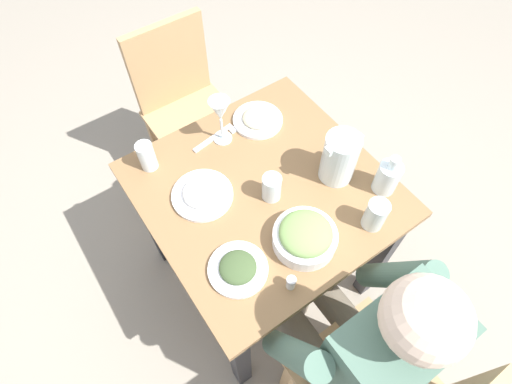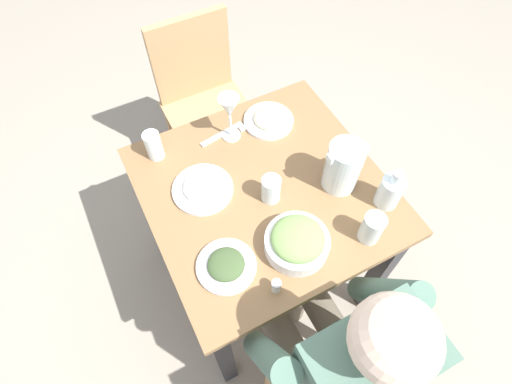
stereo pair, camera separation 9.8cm
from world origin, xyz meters
TOP-DOWN VIEW (x-y plane):
  - ground_plane at (0.00, 0.00)m, footprint 8.00×8.00m
  - dining_table at (0.00, 0.00)m, footprint 0.81×0.81m
  - chair_far at (0.06, 0.75)m, footprint 0.40×0.40m
  - diner_near at (-0.05, -0.54)m, footprint 0.48×0.53m
  - water_pitcher at (0.24, -0.10)m, footprint 0.16×0.12m
  - salad_bowl at (-0.02, -0.24)m, footprint 0.20×0.20m
  - plate_beans at (0.16, 0.27)m, footprint 0.19×0.19m
  - plate_yoghurt at (-0.19, 0.09)m, footprint 0.21×0.21m
  - plate_dolmas at (-0.24, -0.20)m, footprint 0.19×0.19m
  - water_glass_far_right at (0.21, -0.32)m, footprint 0.07×0.07m
  - water_glass_by_pitcher at (-0.28, 0.31)m, footprint 0.06×0.06m
  - water_glass_near_right at (0.00, -0.04)m, footprint 0.07×0.07m
  - wine_glass at (-0.00, 0.27)m, footprint 0.08×0.08m
  - oil_carafe at (0.34, -0.24)m, footprint 0.08×0.08m
  - salt_shaker at (-0.14, -0.34)m, footprint 0.03×0.03m
  - fork_near at (0.13, 0.28)m, footprint 0.17×0.03m
  - knife_near at (-0.03, 0.29)m, footprint 0.19×0.05m

SIDE VIEW (x-z plane):
  - ground_plane at x=0.00m, z-range 0.00..0.00m
  - chair_far at x=0.06m, z-range 0.06..0.96m
  - dining_table at x=0.00m, z-range 0.23..0.99m
  - diner_near at x=-0.05m, z-range 0.06..1.25m
  - fork_near at x=0.13m, z-range 0.76..0.76m
  - knife_near at x=-0.03m, z-range 0.76..0.76m
  - plate_beans at x=0.16m, z-range 0.75..0.79m
  - plate_dolmas at x=-0.24m, z-range 0.75..0.79m
  - plate_yoghurt at x=-0.19m, z-range 0.75..0.80m
  - salt_shaker at x=-0.14m, z-range 0.76..0.81m
  - salad_bowl at x=-0.02m, z-range 0.75..0.84m
  - water_glass_near_right at x=0.00m, z-range 0.76..0.86m
  - oil_carafe at x=0.34m, z-range 0.73..0.89m
  - water_glass_by_pitcher at x=-0.28m, z-range 0.76..0.87m
  - water_glass_far_right at x=0.21m, z-range 0.76..0.87m
  - water_pitcher at x=0.24m, z-range 0.76..0.95m
  - wine_glass at x=0.00m, z-range 0.80..1.00m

